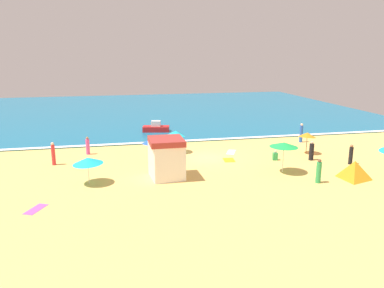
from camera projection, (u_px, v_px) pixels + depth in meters
ground_plane at (206, 158)px, 32.25m from camera, size 60.00×60.00×0.00m
ocean_water at (162, 110)px, 58.82m from camera, size 60.00×44.00×0.10m
wave_breaker_foam at (191, 140)px, 38.21m from camera, size 57.00×0.70×0.01m
lifeguard_cabana at (166, 158)px, 26.83m from camera, size 2.40×2.66×2.89m
beach_umbrella_0 at (153, 141)px, 29.74m from camera, size 1.87×1.87×2.20m
beach_umbrella_1 at (88, 161)px, 25.53m from camera, size 2.67×2.66×1.91m
beach_umbrella_2 at (284, 145)px, 27.81m from camera, size 2.79×2.79×2.35m
beach_umbrella_3 at (176, 133)px, 33.62m from camera, size 2.43×2.42×2.06m
beach_umbrella_5 at (307, 135)px, 33.22m from camera, size 2.18×2.17×1.99m
beach_tent at (354, 170)px, 26.88m from camera, size 2.73×2.83×1.29m
beachgoer_0 at (275, 156)px, 31.52m from camera, size 0.45×0.45×0.83m
beachgoer_1 at (88, 146)px, 33.21m from camera, size 0.36×0.36×1.58m
beachgoer_2 at (351, 155)px, 30.28m from camera, size 0.33×0.33×1.63m
beachgoer_3 at (319, 172)px, 25.91m from camera, size 0.48×0.48×1.71m
beachgoer_4 at (311, 151)px, 31.42m from camera, size 0.41×0.41×1.62m
beachgoer_5 at (301, 133)px, 37.69m from camera, size 0.45×0.45×1.91m
beachgoer_6 at (167, 148)px, 31.93m from camera, size 0.42×0.42×1.81m
beachgoer_7 at (53, 154)px, 30.03m from camera, size 0.39×0.39×1.86m
beach_towel_0 at (229, 160)px, 31.57m from camera, size 1.06×1.42×0.01m
beach_towel_1 at (231, 152)px, 34.09m from camera, size 1.34×1.81×0.01m
beach_towel_2 at (36, 209)px, 21.67m from camera, size 1.27×1.72×0.01m
small_boat_0 at (156, 128)px, 42.45m from camera, size 3.13×1.85×1.21m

